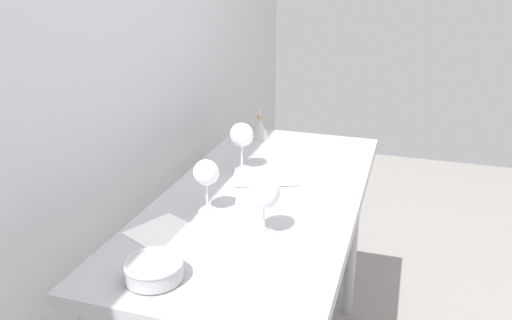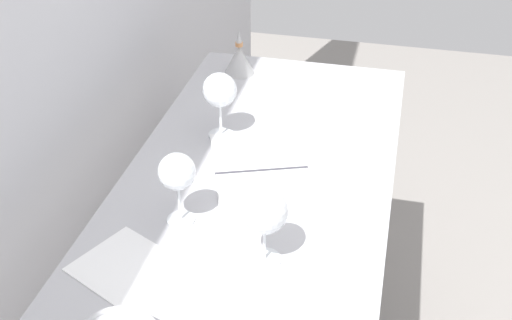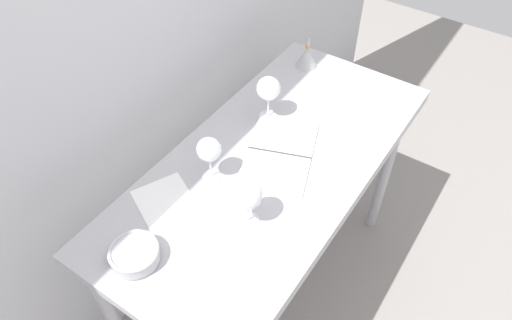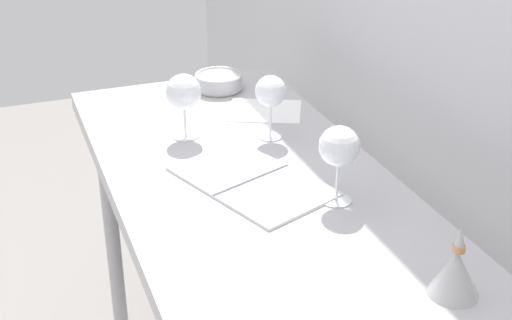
{
  "view_description": "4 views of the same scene",
  "coord_description": "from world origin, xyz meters",
  "px_view_note": "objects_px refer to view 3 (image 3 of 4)",
  "views": [
    {
      "loc": [
        -1.52,
        -0.46,
        1.63
      ],
      "look_at": [
        0.04,
        0.03,
        1.0
      ],
      "focal_mm": 35.8,
      "sensor_mm": 36.0,
      "label": 1
    },
    {
      "loc": [
        -1.25,
        -0.3,
        1.82
      ],
      "look_at": [
        0.03,
        -0.0,
        0.94
      ],
      "focal_mm": 45.94,
      "sensor_mm": 36.0,
      "label": 2
    },
    {
      "loc": [
        -1.01,
        -0.62,
        2.13
      ],
      "look_at": [
        -0.07,
        0.01,
        0.95
      ],
      "focal_mm": 33.71,
      "sensor_mm": 36.0,
      "label": 3
    },
    {
      "loc": [
        1.44,
        -0.53,
        1.71
      ],
      "look_at": [
        0.05,
        -0.01,
        0.96
      ],
      "focal_mm": 50.59,
      "sensor_mm": 36.0,
      "label": 4
    }
  ],
  "objects_px": {
    "wine_glass_near_left": "(247,196)",
    "tasting_sheet_upper": "(166,203)",
    "wine_glass_far_right": "(268,89)",
    "tasting_bowl": "(135,254)",
    "wine_glass_far_left": "(209,151)",
    "decanter_funnel": "(307,56)",
    "open_notebook": "(279,153)"
  },
  "relations": [
    {
      "from": "wine_glass_far_left",
      "to": "wine_glass_far_right",
      "type": "xyz_separation_m",
      "value": [
        0.37,
        0.01,
        0.0
      ]
    },
    {
      "from": "open_notebook",
      "to": "decanter_funnel",
      "type": "distance_m",
      "value": 0.56
    },
    {
      "from": "tasting_sheet_upper",
      "to": "tasting_bowl",
      "type": "bearing_deg",
      "value": -136.17
    },
    {
      "from": "wine_glass_far_right",
      "to": "open_notebook",
      "type": "relative_size",
      "value": 0.42
    },
    {
      "from": "wine_glass_near_left",
      "to": "open_notebook",
      "type": "height_order",
      "value": "wine_glass_near_left"
    },
    {
      "from": "wine_glass_far_right",
      "to": "tasting_sheet_upper",
      "type": "distance_m",
      "value": 0.56
    },
    {
      "from": "decanter_funnel",
      "to": "tasting_bowl",
      "type": "bearing_deg",
      "value": -176.14
    },
    {
      "from": "decanter_funnel",
      "to": "tasting_sheet_upper",
      "type": "bearing_deg",
      "value": -179.63
    },
    {
      "from": "wine_glass_near_left",
      "to": "tasting_sheet_upper",
      "type": "height_order",
      "value": "wine_glass_near_left"
    },
    {
      "from": "decanter_funnel",
      "to": "wine_glass_far_left",
      "type": "bearing_deg",
      "value": -175.54
    },
    {
      "from": "wine_glass_near_left",
      "to": "tasting_bowl",
      "type": "xyz_separation_m",
      "value": [
        -0.3,
        0.19,
        -0.09
      ]
    },
    {
      "from": "wine_glass_near_left",
      "to": "tasting_sheet_upper",
      "type": "xyz_separation_m",
      "value": [
        -0.09,
        0.26,
        -0.12
      ]
    },
    {
      "from": "wine_glass_near_left",
      "to": "decanter_funnel",
      "type": "xyz_separation_m",
      "value": [
        0.84,
        0.27,
        -0.08
      ]
    },
    {
      "from": "wine_glass_far_left",
      "to": "decanter_funnel",
      "type": "height_order",
      "value": "wine_glass_far_left"
    },
    {
      "from": "tasting_sheet_upper",
      "to": "open_notebook",
      "type": "bearing_deg",
      "value": 0.06
    },
    {
      "from": "open_notebook",
      "to": "decanter_funnel",
      "type": "xyz_separation_m",
      "value": [
        0.53,
        0.19,
        0.04
      ]
    },
    {
      "from": "wine_glass_near_left",
      "to": "tasting_bowl",
      "type": "height_order",
      "value": "wine_glass_near_left"
    },
    {
      "from": "wine_glass_far_right",
      "to": "open_notebook",
      "type": "bearing_deg",
      "value": -135.46
    },
    {
      "from": "wine_glass_far_left",
      "to": "tasting_bowl",
      "type": "distance_m",
      "value": 0.4
    },
    {
      "from": "wine_glass_far_left",
      "to": "tasting_bowl",
      "type": "bearing_deg",
      "value": -177.32
    },
    {
      "from": "tasting_sheet_upper",
      "to": "decanter_funnel",
      "type": "xyz_separation_m",
      "value": [
        0.93,
        0.01,
        0.05
      ]
    },
    {
      "from": "tasting_sheet_upper",
      "to": "wine_glass_near_left",
      "type": "bearing_deg",
      "value": -45.72
    },
    {
      "from": "wine_glass_far_left",
      "to": "open_notebook",
      "type": "relative_size",
      "value": 0.4
    },
    {
      "from": "open_notebook",
      "to": "tasting_bowl",
      "type": "height_order",
      "value": "tasting_bowl"
    },
    {
      "from": "wine_glass_far_left",
      "to": "tasting_sheet_upper",
      "type": "distance_m",
      "value": 0.22
    },
    {
      "from": "tasting_sheet_upper",
      "to": "wine_glass_far_left",
      "type": "bearing_deg",
      "value": 8.52
    },
    {
      "from": "wine_glass_far_left",
      "to": "wine_glass_near_left",
      "type": "xyz_separation_m",
      "value": [
        -0.08,
        -0.21,
        -0.0
      ]
    },
    {
      "from": "wine_glass_far_right",
      "to": "tasting_sheet_upper",
      "type": "xyz_separation_m",
      "value": [
        -0.55,
        0.04,
        -0.13
      ]
    },
    {
      "from": "wine_glass_near_left",
      "to": "wine_glass_far_left",
      "type": "bearing_deg",
      "value": 68.26
    },
    {
      "from": "wine_glass_far_right",
      "to": "tasting_sheet_upper",
      "type": "height_order",
      "value": "wine_glass_far_right"
    },
    {
      "from": "wine_glass_near_left",
      "to": "wine_glass_far_right",
      "type": "relative_size",
      "value": 0.96
    },
    {
      "from": "wine_glass_far_left",
      "to": "tasting_sheet_upper",
      "type": "xyz_separation_m",
      "value": [
        -0.17,
        0.05,
        -0.13
      ]
    }
  ]
}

